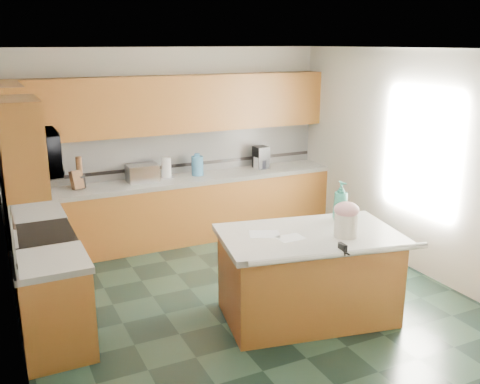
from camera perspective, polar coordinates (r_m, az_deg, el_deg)
floor at (r=6.12m, az=0.17°, el=-11.12°), size 4.60×4.60×0.00m
ceiling at (r=5.46m, az=0.19°, el=15.04°), size 4.60×4.60×0.00m
wall_back at (r=7.75m, az=-7.39°, el=5.06°), size 4.60×0.04×2.70m
wall_front at (r=3.80m, az=15.80°, el=-6.75°), size 4.60×0.04×2.70m
wall_left at (r=5.11m, az=-23.92°, el=-1.74°), size 0.04×4.60×2.70m
wall_right at (r=6.95m, az=17.66°, el=3.23°), size 0.04×4.60×2.70m
back_base_cab at (r=7.68m, az=-6.39°, el=-2.09°), size 4.60×0.60×0.86m
back_countertop at (r=7.55m, az=-6.49°, el=1.24°), size 4.60×0.64×0.06m
back_upper_cab at (r=7.49m, az=-7.09°, el=9.27°), size 4.60×0.33×0.78m
back_backsplash at (r=7.74m, az=-7.29°, el=4.19°), size 4.60×0.02×0.63m
back_accent_band at (r=7.77m, az=-7.22°, el=2.77°), size 4.60×0.01×0.05m
left_base_cab_rear at (r=6.64m, az=-20.80°, el=-5.95°), size 0.60×0.82×0.86m
left_counter_rear at (r=6.49m, az=-21.20°, el=-2.17°), size 0.64×0.82×0.06m
left_base_cab_front at (r=5.24m, az=-19.11°, el=-11.69°), size 0.60×0.72×0.86m
left_counter_front at (r=5.05m, az=-19.58°, el=-7.04°), size 0.64×0.72×0.06m
left_backsplash at (r=5.67m, az=-23.73°, el=-1.29°), size 0.02×2.30×0.63m
left_accent_band at (r=5.73m, az=-23.46°, el=-3.15°), size 0.01×2.30×0.05m
left_upper_cab_rear at (r=6.39m, az=-23.44°, el=7.02°), size 0.33×1.09×0.78m
left_upper_cab_front at (r=4.75m, az=-22.34°, el=4.55°), size 0.33×0.72×0.78m
range_body at (r=5.90m, az=-20.05°, el=-8.49°), size 0.60×0.76×0.88m
range_oven_door at (r=5.94m, az=-17.21°, el=-8.47°), size 0.02×0.68×0.55m
range_cooktop at (r=5.74m, az=-20.47°, el=-4.28°), size 0.62×0.78×0.04m
range_handle at (r=5.81m, az=-17.22°, el=-5.00°), size 0.02×0.66×0.02m
range_backguard at (r=5.69m, az=-23.19°, el=-3.46°), size 0.06×0.76×0.18m
microwave at (r=5.52m, az=-21.29°, el=3.87°), size 0.50×0.73×0.41m
island_base at (r=5.59m, az=7.25°, el=-9.09°), size 1.83×1.26×0.86m
island_top at (r=5.42m, az=7.42°, el=-4.67°), size 1.95×1.38×0.06m
island_bullnose at (r=5.01m, az=10.73°, el=-6.52°), size 1.75×0.40×0.06m
treat_jar at (r=5.34m, az=11.21°, el=-3.46°), size 0.28×0.28×0.24m
treat_jar_lid at (r=5.29m, az=11.30°, el=-1.86°), size 0.25×0.25×0.15m
treat_jar_knob at (r=5.27m, az=11.33°, el=-1.33°), size 0.08×0.03×0.03m
treat_jar_knob_end_l at (r=5.25m, az=10.97°, el=-1.39°), size 0.04×0.04×0.04m
treat_jar_knob_end_r at (r=5.30m, az=11.69°, el=-1.27°), size 0.04×0.04×0.04m
soap_bottle_island at (r=5.78m, az=10.69°, el=-0.97°), size 0.17×0.17×0.42m
paper_sheet_a at (r=5.26m, az=5.41°, el=-4.88°), size 0.26×0.19×0.00m
paper_sheet_b at (r=5.34m, az=2.63°, el=-4.50°), size 0.36×0.32×0.00m
clamp_body at (r=5.03m, az=10.87°, el=-5.97°), size 0.04×0.11×0.10m
clamp_handle at (r=4.99m, az=11.31°, el=-6.42°), size 0.02×0.08×0.02m
knife_block at (r=7.24m, az=-17.03°, el=1.24°), size 0.17×0.21×0.26m
utensil_crock at (r=7.29m, az=-16.67°, el=1.06°), size 0.13×0.13×0.17m
utensil_bundle at (r=7.24m, az=-16.79°, el=2.65°), size 0.08×0.08×0.25m
toaster_oven at (r=7.42m, az=-10.37°, el=1.99°), size 0.41×0.28×0.24m
toaster_oven_door at (r=7.29m, az=-10.09°, el=1.77°), size 0.37×0.01×0.20m
paper_towel at (r=7.55m, az=-7.85°, el=2.58°), size 0.13×0.13×0.30m
paper_towel_base at (r=7.59m, az=-7.81°, el=1.55°), size 0.20×0.20×0.01m
water_jug at (r=7.67m, az=-4.57°, el=2.80°), size 0.17×0.17×0.28m
water_jug_neck at (r=7.63m, az=-4.59°, el=3.96°), size 0.08×0.08×0.04m
coffee_maker at (r=8.10m, az=2.25°, el=3.73°), size 0.20×0.22×0.33m
coffee_carafe at (r=8.08m, az=2.40°, el=3.00°), size 0.14×0.14×0.14m
soap_bottle_back at (r=8.06m, az=2.04°, el=3.43°), size 0.14×0.14×0.26m
soap_back_cap at (r=8.03m, az=2.05°, el=4.45°), size 0.02×0.02×0.03m
window_light_proxy at (r=6.76m, az=18.73°, el=4.10°), size 0.02×1.40×1.10m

